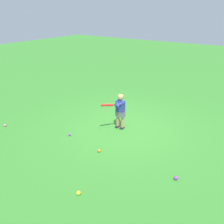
# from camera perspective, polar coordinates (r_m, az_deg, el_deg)

# --- Properties ---
(ground_plane) EXTENTS (40.00, 40.00, 0.00)m
(ground_plane) POSITION_cam_1_polar(r_m,az_deg,el_deg) (7.36, 2.95, -3.86)
(ground_plane) COLOR #38842D
(child_batter) EXTENTS (0.69, 0.46, 1.08)m
(child_batter) POSITION_cam_1_polar(r_m,az_deg,el_deg) (7.09, 1.80, 0.87)
(child_batter) COLOR #232328
(child_batter) RESTS_ON ground
(play_ball_behind_batter) EXTENTS (0.09, 0.09, 0.09)m
(play_ball_behind_batter) POSITION_cam_1_polar(r_m,az_deg,el_deg) (5.01, -7.97, -18.48)
(play_ball_behind_batter) COLOR yellow
(play_ball_behind_batter) RESTS_ON ground
(play_ball_near_batter) EXTENTS (0.08, 0.08, 0.08)m
(play_ball_near_batter) POSITION_cam_1_polar(r_m,az_deg,el_deg) (6.20, -3.06, -9.14)
(play_ball_near_batter) COLOR orange
(play_ball_near_batter) RESTS_ON ground
(play_ball_by_bucket) EXTENTS (0.07, 0.07, 0.07)m
(play_ball_by_bucket) POSITION_cam_1_polar(r_m,az_deg,el_deg) (7.02, -10.04, -5.31)
(play_ball_by_bucket) COLOR purple
(play_ball_by_bucket) RESTS_ON ground
(play_ball_far_right) EXTENTS (0.07, 0.07, 0.07)m
(play_ball_far_right) POSITION_cam_1_polar(r_m,az_deg,el_deg) (8.14, -24.01, -2.90)
(play_ball_far_right) COLOR pink
(play_ball_far_right) RESTS_ON ground
(play_ball_midfield) EXTENTS (0.09, 0.09, 0.09)m
(play_ball_midfield) POSITION_cam_1_polar(r_m,az_deg,el_deg) (5.48, 14.92, -14.88)
(play_ball_midfield) COLOR purple
(play_ball_midfield) RESTS_ON ground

